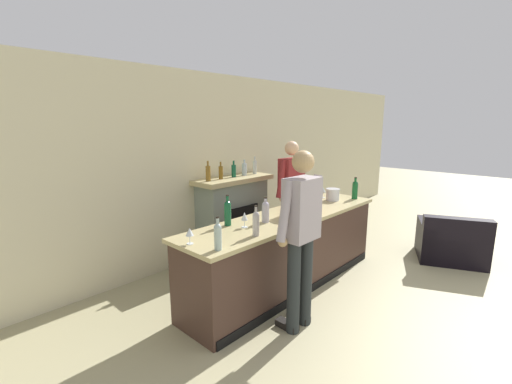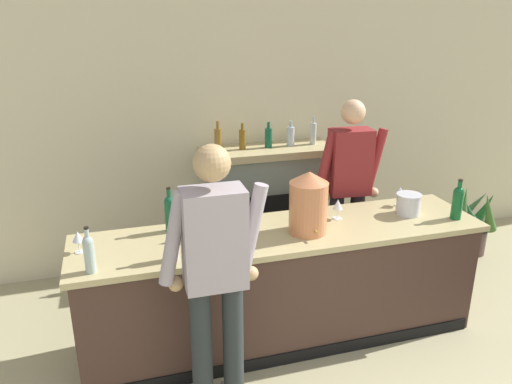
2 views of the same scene
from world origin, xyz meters
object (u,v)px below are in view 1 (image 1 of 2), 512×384
object	(u,v)px
armchair_black	(451,244)
wine_bottle_chardonnay_pale	(218,235)
fireplace_stone	(233,215)
wine_glass_front_left	(323,190)
potted_plant_corner	(332,211)
person_customer	(301,233)
wine_bottle_rose_blush	(228,212)
wine_bottle_cabernet_heavy	(265,211)
copper_dispenser	(302,195)
wine_bottle_merlot_tall	(256,222)
ice_bucket_steel	(333,194)
wine_glass_near_bucket	(298,200)
wine_glass_mid_counter	(305,198)
wine_glass_front_right	(190,233)
wine_glass_by_dispenser	(245,217)
wine_bottle_riesling_slim	(355,189)
person_bartender	(291,194)

from	to	relation	value
armchair_black	wine_bottle_chardonnay_pale	xyz separation A→B (m)	(-3.66, 1.05, 0.81)
fireplace_stone	wine_glass_front_left	distance (m)	1.43
potted_plant_corner	wine_glass_front_left	world-z (taller)	wine_glass_front_left
person_customer	wine_bottle_rose_blush	size ratio (longest dim) A/B	5.23
fireplace_stone	person_customer	bearing A→B (deg)	-115.63
potted_plant_corner	wine_bottle_cabernet_heavy	size ratio (longest dim) A/B	2.56
copper_dispenser	wine_bottle_merlot_tall	world-z (taller)	copper_dispenser
wine_bottle_chardonnay_pale	wine_bottle_merlot_tall	distance (m)	0.52
armchair_black	wine_glass_front_left	distance (m)	2.09
wine_bottle_cabernet_heavy	ice_bucket_steel	bearing A→B (deg)	0.55
wine_glass_near_bucket	wine_glass_mid_counter	bearing A→B (deg)	-8.34
wine_bottle_merlot_tall	wine_glass_front_right	xyz separation A→B (m)	(-0.60, 0.29, -0.03)
wine_glass_front_left	wine_glass_mid_counter	world-z (taller)	wine_glass_front_left
wine_glass_by_dispenser	wine_glass_front_right	distance (m)	0.71
wine_bottle_rose_blush	wine_glass_front_right	distance (m)	0.66
fireplace_stone	wine_bottle_chardonnay_pale	world-z (taller)	fireplace_stone
wine_glass_by_dispenser	wine_glass_front_right	size ratio (longest dim) A/B	1.09
person_customer	wine_glass_front_left	bearing A→B (deg)	26.02
wine_bottle_cabernet_heavy	wine_bottle_merlot_tall	world-z (taller)	wine_bottle_merlot_tall
wine_bottle_rose_blush	wine_glass_by_dispenser	world-z (taller)	wine_bottle_rose_blush
wine_bottle_riesling_slim	wine_bottle_merlot_tall	size ratio (longest dim) A/B	1.04
wine_bottle_chardonnay_pale	wine_bottle_merlot_tall	world-z (taller)	wine_bottle_merlot_tall
wine_bottle_cabernet_heavy	wine_glass_by_dispenser	world-z (taller)	wine_bottle_cabernet_heavy
wine_bottle_cabernet_heavy	armchair_black	bearing A→B (deg)	-25.73
person_customer	wine_bottle_riesling_slim	xyz separation A→B (m)	(2.03, 0.48, 0.08)
armchair_black	wine_bottle_chardonnay_pale	bearing A→B (deg)	163.99
fireplace_stone	wine_bottle_riesling_slim	xyz separation A→B (m)	(1.10, -1.47, 0.45)
ice_bucket_steel	wine_glass_mid_counter	distance (m)	0.59
armchair_black	wine_glass_by_dispenser	xyz separation A→B (m)	(-3.03, 1.34, 0.79)
person_customer	person_bartender	bearing A→B (deg)	40.00
armchair_black	wine_bottle_cabernet_heavy	bearing A→B (deg)	154.27
person_customer	copper_dispenser	distance (m)	1.01
wine_glass_by_dispenser	wine_bottle_rose_blush	bearing A→B (deg)	111.08
wine_glass_near_bucket	wine_bottle_chardonnay_pale	bearing A→B (deg)	-167.69
armchair_black	wine_bottle_rose_blush	xyz separation A→B (m)	(-3.10, 1.53, 0.82)
person_customer	wine_bottle_cabernet_heavy	xyz separation A→B (m)	(0.23, 0.65, 0.06)
fireplace_stone	potted_plant_corner	bearing A→B (deg)	-12.01
copper_dispenser	wine_glass_near_bucket	xyz separation A→B (m)	(0.19, 0.19, -0.13)
wine_glass_front_left	wine_glass_mid_counter	xyz separation A→B (m)	(-0.62, -0.11, -0.01)
wine_bottle_rose_blush	wine_glass_by_dispenser	bearing A→B (deg)	-68.92
fireplace_stone	person_bartender	bearing A→B (deg)	-52.56
wine_bottle_merlot_tall	wine_glass_front_left	size ratio (longest dim) A/B	1.86
wine_bottle_chardonnay_pale	person_bartender	bearing A→B (deg)	21.24
wine_bottle_cabernet_heavy	wine_glass_front_right	distance (m)	1.02
potted_plant_corner	fireplace_stone	bearing A→B (deg)	167.99
fireplace_stone	wine_bottle_chardonnay_pale	size ratio (longest dim) A/B	4.93
wine_glass_near_bucket	ice_bucket_steel	bearing A→B (deg)	-7.67
copper_dispenser	wine_glass_front_right	bearing A→B (deg)	175.50
person_customer	ice_bucket_steel	xyz separation A→B (m)	(1.72, 0.67, 0.02)
ice_bucket_steel	wine_glass_near_bucket	distance (m)	0.72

